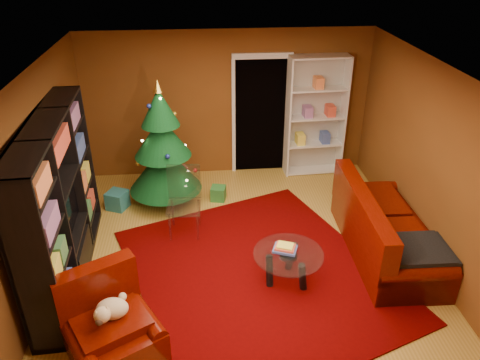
{
  "coord_description": "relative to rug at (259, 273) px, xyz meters",
  "views": [
    {
      "loc": [
        -0.51,
        -5.12,
        4.05
      ],
      "look_at": [
        0.0,
        0.4,
        1.05
      ],
      "focal_mm": 35.0,
      "sensor_mm": 36.0,
      "label": 1
    }
  ],
  "objects": [
    {
      "name": "floor",
      "position": [
        -0.19,
        0.3,
        -0.04
      ],
      "size": [
        5.0,
        5.5,
        0.05
      ],
      "primitive_type": "cube",
      "color": "#AB832F",
      "rests_on": "ground"
    },
    {
      "name": "ceiling",
      "position": [
        -0.19,
        0.3,
        2.61
      ],
      "size": [
        5.0,
        5.5,
        0.05
      ],
      "primitive_type": "cube",
      "color": "silver",
      "rests_on": "wall_back"
    },
    {
      "name": "wall_back",
      "position": [
        -0.19,
        3.08,
        1.29
      ],
      "size": [
        5.0,
        0.05,
        2.6
      ],
      "primitive_type": "cube",
      "color": "brown",
      "rests_on": "ground"
    },
    {
      "name": "wall_left",
      "position": [
        -2.71,
        0.3,
        1.29
      ],
      "size": [
        0.05,
        5.5,
        2.6
      ],
      "primitive_type": "cube",
      "color": "brown",
      "rests_on": "ground"
    },
    {
      "name": "wall_right",
      "position": [
        2.34,
        0.3,
        1.29
      ],
      "size": [
        0.05,
        5.5,
        2.6
      ],
      "primitive_type": "cube",
      "color": "brown",
      "rests_on": "ground"
    },
    {
      "name": "doorway",
      "position": [
        0.41,
        3.03,
        1.04
      ],
      "size": [
        1.06,
        0.6,
        2.16
      ],
      "primitive_type": null,
      "color": "black",
      "rests_on": "floor"
    },
    {
      "name": "rug",
      "position": [
        0.0,
        0.0,
        0.0
      ],
      "size": [
        4.09,
        4.39,
        0.02
      ],
      "primitive_type": "cube",
      "rotation": [
        0.0,
        0.0,
        0.36
      ],
      "color": "#530100",
      "rests_on": "floor"
    },
    {
      "name": "media_unit",
      "position": [
        -2.46,
        0.28,
        1.05
      ],
      "size": [
        0.56,
        2.79,
        2.12
      ],
      "primitive_type": null,
      "rotation": [
        0.0,
        0.0,
        0.05
      ],
      "color": "black",
      "rests_on": "floor"
    },
    {
      "name": "christmas_tree",
      "position": [
        -1.29,
        2.0,
        1.01
      ],
      "size": [
        1.49,
        1.49,
        2.1
      ],
      "primitive_type": null,
      "rotation": [
        0.0,
        0.0,
        -0.32
      ],
      "color": "#093D18",
      "rests_on": "floor"
    },
    {
      "name": "gift_box_teal",
      "position": [
        -2.08,
        1.87,
        0.14
      ],
      "size": [
        0.39,
        0.39,
        0.3
      ],
      "primitive_type": "cube",
      "rotation": [
        0.0,
        0.0,
        -0.42
      ],
      "color": "#23727D",
      "rests_on": "floor"
    },
    {
      "name": "gift_box_green",
      "position": [
        -0.44,
        1.99,
        0.11
      ],
      "size": [
        0.28,
        0.28,
        0.23
      ],
      "primitive_type": "cube",
      "rotation": [
        0.0,
        0.0,
        -0.22
      ],
      "color": "#24712C",
      "rests_on": "floor"
    },
    {
      "name": "gift_box_red",
      "position": [
        -1.06,
        2.86,
        0.09
      ],
      "size": [
        0.25,
        0.25,
        0.2
      ],
      "primitive_type": "cube",
      "rotation": [
        0.0,
        0.0,
        0.35
      ],
      "color": "maroon",
      "rests_on": "floor"
    },
    {
      "name": "white_bookshelf",
      "position": [
        1.37,
        2.87,
        1.07
      ],
      "size": [
        1.05,
        0.42,
        2.23
      ],
      "primitive_type": null,
      "rotation": [
        0.0,
        0.0,
        0.04
      ],
      "color": "white",
      "rests_on": "floor"
    },
    {
      "name": "armchair",
      "position": [
        -1.71,
        -1.15,
        0.37
      ],
      "size": [
        1.33,
        1.33,
        0.76
      ],
      "primitive_type": null,
      "rotation": [
        0.0,
        0.0,
        0.52
      ],
      "color": "#4B0901",
      "rests_on": "rug"
    },
    {
      "name": "dog",
      "position": [
        -1.69,
        -1.09,
        0.56
      ],
      "size": [
        0.5,
        0.46,
        0.25
      ],
      "primitive_type": null,
      "rotation": [
        0.0,
        0.0,
        0.52
      ],
      "color": "beige",
      "rests_on": "armchair"
    },
    {
      "name": "sofa",
      "position": [
        1.83,
        0.33,
        0.47
      ],
      "size": [
        1.06,
        2.25,
        0.96
      ],
      "primitive_type": null,
      "rotation": [
        0.0,
        0.0,
        1.54
      ],
      "color": "#4B0901",
      "rests_on": "rug"
    },
    {
      "name": "coffee_table",
      "position": [
        0.34,
        -0.18,
        0.22
      ],
      "size": [
        1.16,
        1.16,
        0.56
      ],
      "primitive_type": null,
      "rotation": [
        0.0,
        0.0,
        -0.38
      ],
      "color": "gray",
      "rests_on": "rug"
    },
    {
      "name": "acrylic_chair",
      "position": [
        -0.98,
        1.02,
        0.46
      ],
      "size": [
        0.52,
        0.56,
        0.95
      ],
      "primitive_type": null,
      "rotation": [
        0.0,
        0.0,
        -0.07
      ],
      "color": "#66605B",
      "rests_on": "rug"
    }
  ]
}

